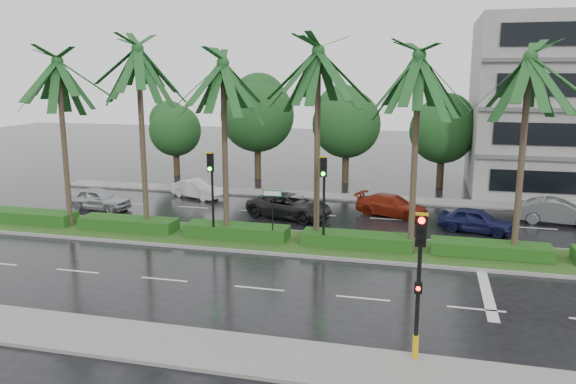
% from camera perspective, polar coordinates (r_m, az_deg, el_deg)
% --- Properties ---
extents(ground, '(120.00, 120.00, 0.00)m').
position_cam_1_polar(ground, '(26.57, 0.24, -5.93)').
color(ground, black).
rests_on(ground, ground).
extents(near_sidewalk, '(40.00, 2.40, 0.12)m').
position_cam_1_polar(near_sidewalk, '(17.54, -8.11, -15.57)').
color(near_sidewalk, gray).
rests_on(near_sidewalk, ground).
extents(far_sidewalk, '(40.00, 2.00, 0.12)m').
position_cam_1_polar(far_sidewalk, '(37.92, 4.60, -0.46)').
color(far_sidewalk, gray).
rests_on(far_sidewalk, ground).
extents(median, '(36.00, 4.00, 0.15)m').
position_cam_1_polar(median, '(27.47, 0.74, -5.16)').
color(median, gray).
rests_on(median, ground).
extents(hedge, '(35.20, 1.40, 0.60)m').
position_cam_1_polar(hedge, '(27.36, 0.74, -4.41)').
color(hedge, '#1A4513').
rests_on(hedge, median).
extents(lane_markings, '(34.00, 13.06, 0.01)m').
position_cam_1_polar(lane_markings, '(25.63, 6.65, -6.66)').
color(lane_markings, silver).
rests_on(lane_markings, ground).
extents(palm_row, '(26.30, 4.20, 10.02)m').
position_cam_1_polar(palm_row, '(26.61, -1.88, 12.21)').
color(palm_row, '#3B2D22').
rests_on(palm_row, median).
extents(signal_near, '(0.34, 0.45, 4.36)m').
position_cam_1_polar(signal_near, '(16.17, 13.13, -8.74)').
color(signal_near, black).
rests_on(signal_near, near_sidewalk).
extents(signal_median_left, '(0.34, 0.42, 4.36)m').
position_cam_1_polar(signal_median_left, '(27.31, -7.78, 0.94)').
color(signal_median_left, black).
rests_on(signal_median_left, median).
extents(signal_median_right, '(0.34, 0.42, 4.36)m').
position_cam_1_polar(signal_median_right, '(25.79, 3.64, 0.39)').
color(signal_median_right, black).
rests_on(signal_median_right, median).
extents(street_sign, '(0.95, 0.09, 2.60)m').
position_cam_1_polar(street_sign, '(26.70, -1.59, -1.11)').
color(street_sign, black).
rests_on(street_sign, median).
extents(bg_trees, '(32.79, 5.74, 8.29)m').
position_cam_1_polar(bg_trees, '(42.60, 7.12, 7.33)').
color(bg_trees, '#312616').
rests_on(bg_trees, ground).
extents(car_silver, '(1.90, 4.07, 1.35)m').
position_cam_1_polar(car_silver, '(36.13, -18.66, -0.67)').
color(car_silver, '#AEAFB6').
rests_on(car_silver, ground).
extents(car_white, '(2.55, 3.96, 1.23)m').
position_cam_1_polar(car_white, '(38.01, -9.19, 0.31)').
color(car_white, silver).
rests_on(car_white, ground).
extents(car_darkgrey, '(3.53, 5.43, 1.39)m').
position_cam_1_polar(car_darkgrey, '(32.34, 0.19, -1.42)').
color(car_darkgrey, black).
rests_on(car_darkgrey, ground).
extents(car_red, '(3.02, 4.62, 1.24)m').
position_cam_1_polar(car_red, '(33.33, 10.52, -1.35)').
color(car_red, maroon).
rests_on(car_red, ground).
extents(car_blue, '(2.45, 4.05, 1.29)m').
position_cam_1_polar(car_blue, '(30.99, 18.54, -2.72)').
color(car_blue, '#181C49').
rests_on(car_blue, ground).
extents(car_grey, '(1.98, 4.38, 1.39)m').
position_cam_1_polar(car_grey, '(34.37, 25.71, -1.81)').
color(car_grey, '#5B5E60').
rests_on(car_grey, ground).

